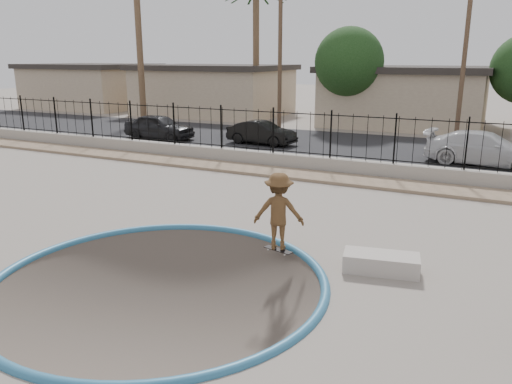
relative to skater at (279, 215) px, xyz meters
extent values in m
cube|color=gray|center=(-1.55, 10.40, -2.02)|extent=(120.00, 120.00, 2.20)
torus|color=#2C688F|center=(-1.55, -2.60, -0.92)|extent=(7.04, 7.04, 0.20)
cube|color=#A08569|center=(-1.55, 7.60, -0.87)|extent=(42.00, 1.60, 0.11)
cube|color=gray|center=(-1.55, 8.70, -0.62)|extent=(42.00, 0.45, 0.60)
cube|color=black|center=(-1.55, 8.70, -0.20)|extent=(40.00, 0.04, 0.03)
cube|color=black|center=(-1.55, 8.70, 1.38)|extent=(40.00, 0.04, 0.04)
cube|color=black|center=(-1.55, 15.40, -0.90)|extent=(90.00, 8.00, 0.04)
cube|color=tan|center=(-29.55, 24.90, 0.83)|extent=(10.00, 8.00, 3.50)
cube|color=#2D2825|center=(-29.55, 24.90, 2.78)|extent=(10.60, 8.60, 0.40)
cube|color=tan|center=(-16.55, 24.90, 0.83)|extent=(11.00, 8.00, 3.50)
cube|color=#2D2825|center=(-16.55, 24.90, 2.78)|extent=(11.60, 8.60, 0.40)
cube|color=tan|center=(-1.55, 24.90, 0.83)|extent=(10.00, 8.00, 3.50)
cube|color=#2D2825|center=(-1.55, 24.90, 2.78)|extent=(10.60, 8.60, 0.40)
cylinder|color=brown|center=(-18.55, 18.40, 4.58)|extent=(0.44, 0.44, 11.00)
cylinder|color=brown|center=(-11.55, 22.40, 3.58)|extent=(0.44, 0.44, 9.00)
cylinder|color=#473323|center=(-7.55, 17.40, 3.58)|extent=(0.24, 0.24, 9.00)
cylinder|color=#473323|center=(2.45, 17.40, 3.83)|extent=(0.24, 0.24, 9.50)
cylinder|color=#473323|center=(-4.55, 21.40, 0.58)|extent=(0.34, 0.34, 3.00)
sphere|color=#143311|center=(-4.55, 21.40, 3.28)|extent=(4.32, 4.32, 4.32)
imported|color=brown|center=(0.00, 0.00, 0.00)|extent=(1.34, 1.01, 1.84)
cube|color=black|center=(0.00, 0.00, -0.86)|extent=(0.76, 0.36, 0.02)
cylinder|color=silver|center=(-0.26, -0.01, -0.90)|extent=(0.05, 0.04, 0.05)
cylinder|color=silver|center=(-0.23, 0.13, -0.90)|extent=(0.05, 0.04, 0.05)
cylinder|color=silver|center=(0.23, -0.13, -0.90)|extent=(0.05, 0.04, 0.05)
cylinder|color=silver|center=(0.26, 0.01, -0.90)|extent=(0.05, 0.04, 0.05)
cube|color=#B1A79D|center=(2.45, -0.05, -0.72)|extent=(1.70, 0.99, 0.40)
imported|color=black|center=(-12.72, 12.44, -0.19)|extent=(4.08, 1.65, 1.39)
imported|color=black|center=(-6.82, 13.40, -0.28)|extent=(3.78, 1.55, 1.22)
imported|color=silver|center=(3.95, 12.84, -0.18)|extent=(4.98, 2.31, 1.41)
camera|label=1|loc=(4.41, -10.23, 3.59)|focal=35.00mm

